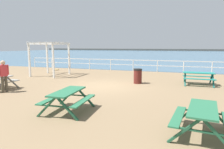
% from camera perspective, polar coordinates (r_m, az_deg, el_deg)
% --- Properties ---
extents(ground_plane, '(30.00, 24.00, 0.20)m').
position_cam_1_polar(ground_plane, '(12.25, -2.07, -3.66)').
color(ground_plane, '#846B4C').
extents(sea_band, '(142.00, 90.00, 0.01)m').
position_cam_1_polar(sea_band, '(64.15, 14.91, 5.69)').
color(sea_band, '#476B84').
rests_on(sea_band, ground).
extents(distant_shoreline, '(142.00, 6.00, 1.80)m').
position_cam_1_polar(distant_shoreline, '(107.08, 16.48, 6.49)').
color(distant_shoreline, '#4C4C47').
rests_on(distant_shoreline, ground).
extents(seaward_railing, '(23.07, 0.07, 1.08)m').
position_cam_1_polar(seaward_railing, '(19.50, 6.01, 3.25)').
color(seaward_railing, white).
rests_on(seaward_railing, ground).
extents(picnic_table_near_left, '(1.73, 1.97, 0.80)m').
position_cam_1_polar(picnic_table_near_left, '(5.97, 24.27, -10.31)').
color(picnic_table_near_left, '#286B47').
rests_on(picnic_table_near_left, ground).
extents(picnic_table_near_right, '(1.65, 1.90, 0.80)m').
position_cam_1_polar(picnic_table_near_right, '(7.58, -12.47, -5.93)').
color(picnic_table_near_right, '#286B47').
rests_on(picnic_table_near_right, ground).
extents(picnic_table_far_left, '(1.82, 1.56, 0.80)m').
position_cam_1_polar(picnic_table_far_left, '(13.54, 23.30, -0.25)').
color(picnic_table_far_left, '#1E7A70').
rests_on(picnic_table_far_left, ground).
extents(visitor, '(0.34, 0.49, 1.66)m').
position_cam_1_polar(visitor, '(11.77, -28.34, 0.06)').
color(visitor, '#4C4233').
rests_on(visitor, ground).
extents(lattice_pergola, '(2.47, 2.59, 2.70)m').
position_cam_1_polar(lattice_pergola, '(17.07, -17.26, 6.40)').
color(lattice_pergola, white).
rests_on(lattice_pergola, ground).
extents(litter_bin, '(0.55, 0.55, 0.95)m').
position_cam_1_polar(litter_bin, '(13.01, 7.30, -0.43)').
color(litter_bin, '#591E19').
rests_on(litter_bin, ground).
extents(rope_coil, '(0.55, 0.55, 0.11)m').
position_cam_1_polar(rope_coil, '(20.87, -15.55, 1.37)').
color(rope_coil, tan).
rests_on(rope_coil, ground).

